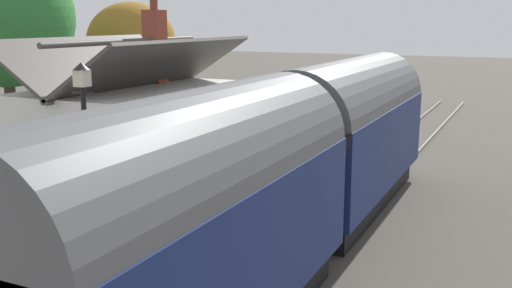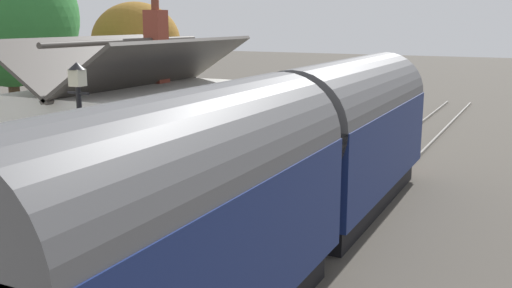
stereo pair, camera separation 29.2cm
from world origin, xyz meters
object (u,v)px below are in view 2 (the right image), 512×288
Objects in this scene: bench_platform_end at (263,124)px; tree_far_left at (8,17)px; station_sign_board at (298,116)px; planter_under_sign at (345,114)px; planter_bench_right at (185,184)px; planter_edge_far at (247,118)px; lamp_post_platform at (80,123)px; train at (290,164)px; bench_by_lamp at (296,114)px; station_building at (134,126)px; tree_distant at (136,42)px.

tree_far_left reaches higher than bench_platform_end.
planter_under_sign is at bearing 3.50° from station_sign_board.
planter_bench_right is at bearing -168.14° from bench_platform_end.
planter_edge_far reaches higher than planter_under_sign.
planter_under_sign is 17.74m from lamp_post_platform.
bench_by_lamp is at bearing 21.92° from train.
tree_far_left is at bearing 70.13° from planter_bench_right.
planter_bench_right is at bearing 176.80° from station_sign_board.
station_building is 1.10× the size of tree_distant.
tree_far_left is at bearing 171.90° from tree_distant.
planter_edge_far is 4.94m from station_sign_board.
tree_distant reaches higher than planter_bench_right.
bench_by_lamp is 0.90× the size of station_sign_board.
planter_edge_far is 0.10× the size of tree_distant.
tree_distant is (0.22, 5.99, 3.16)m from planter_edge_far.
train is 4.72m from lamp_post_platform.
station_building reaches higher than train.
bench_by_lamp is 8.34m from tree_distant.
station_building reaches higher than lamp_post_platform.
station_building is at bearing -143.08° from tree_distant.
tree_distant is (-3.33, 9.28, 3.26)m from planter_under_sign.
planter_under_sign is at bearing -12.84° from station_building.
bench_platform_end is 0.90× the size of station_sign_board.
tree_distant is (14.25, 9.67, 0.90)m from lamp_post_platform.
bench_platform_end reaches higher than planter_edge_far.
tree_far_left reaches higher than planter_under_sign.
train is at bearing -158.08° from bench_by_lamp.
planter_edge_far is at bearing 44.07° from bench_platform_end.
tree_far_left reaches higher than tree_distant.
planter_bench_right is 4.68m from lamp_post_platform.
station_building is 4.85× the size of bench_platform_end.
station_sign_board is (-6.71, -0.41, 0.92)m from planter_under_sign.
bench_platform_end is at bearing 9.66° from lamp_post_platform.
planter_under_sign is at bearing -46.12° from tree_far_left.
planter_under_sign is at bearing 1.28° from lamp_post_platform.
planter_bench_right is 0.48× the size of station_sign_board.
tree_far_left is (4.19, 13.40, 3.30)m from train.
train is at bearing -148.17° from planter_edge_far.
tree_far_left reaches higher than bench_by_lamp.
train is 26.34× the size of planter_edge_far.
planter_edge_far is at bearing 3.70° from station_building.
station_sign_board is (6.79, -0.38, 0.83)m from planter_bench_right.
station_building reaches higher than planter_bench_right.
planter_edge_far is (-1.54, 1.66, -0.11)m from bench_by_lamp.
planter_bench_right is (-8.34, -1.75, -0.12)m from bench_platform_end.
lamp_post_platform reaches higher than station_sign_board.
station_sign_board reaches higher than bench_by_lamp.
bench_platform_end is 0.37× the size of lamp_post_platform.
tree_distant reaches higher than lamp_post_platform.
station_sign_board is 0.19× the size of tree_far_left.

